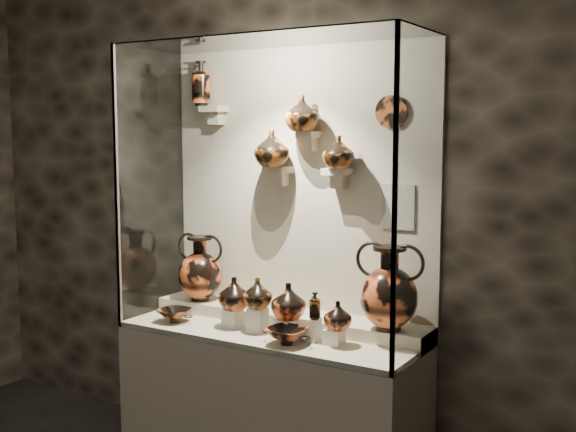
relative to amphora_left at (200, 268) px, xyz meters
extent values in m
cube|color=black|center=(0.59, 0.19, 0.50)|extent=(5.00, 0.02, 3.20)
cube|color=#BDB098|center=(0.59, -0.13, -0.70)|extent=(1.70, 0.60, 0.80)
cube|color=beige|center=(0.59, -0.13, -0.28)|extent=(1.68, 0.58, 0.03)
cube|color=beige|center=(0.59, 0.04, -0.25)|extent=(1.70, 0.25, 0.10)
cube|color=#BDB098|center=(0.59, 0.18, 0.50)|extent=(1.70, 0.03, 1.60)
cube|color=white|center=(0.59, -0.43, 0.50)|extent=(1.70, 0.01, 1.60)
cube|color=white|center=(-0.26, -0.13, 0.50)|extent=(0.01, 0.60, 1.60)
cube|color=white|center=(1.43, -0.13, 0.50)|extent=(0.01, 0.60, 1.60)
cube|color=white|center=(0.59, -0.13, 1.30)|extent=(1.70, 0.60, 0.01)
cube|color=gray|center=(-0.25, -0.42, 0.50)|extent=(0.02, 0.02, 1.60)
cube|color=gray|center=(1.43, -0.42, 0.50)|extent=(0.02, 0.02, 1.60)
cube|color=silver|center=(0.37, -0.18, -0.22)|extent=(0.09, 0.09, 0.10)
cube|color=silver|center=(0.54, -0.18, -0.20)|extent=(0.09, 0.09, 0.13)
cube|color=silver|center=(0.71, -0.18, -0.22)|extent=(0.09, 0.09, 0.09)
cube|color=silver|center=(0.87, -0.18, -0.21)|extent=(0.09, 0.09, 0.12)
cube|color=silver|center=(1.01, -0.18, -0.23)|extent=(0.09, 0.09, 0.08)
cube|color=#BDB098|center=(0.04, 0.11, 0.95)|extent=(0.14, 0.12, 0.04)
cube|color=#BDB098|center=(0.49, 0.11, 0.60)|extent=(0.14, 0.12, 0.04)
cube|color=#BDB098|center=(0.69, 0.11, 0.80)|extent=(0.10, 0.12, 0.04)
cube|color=#BDB098|center=(0.87, 0.11, 0.60)|extent=(0.14, 0.12, 0.04)
imported|color=#D25728|center=(0.38, -0.19, -0.08)|extent=(0.19, 0.19, 0.19)
imported|color=#9E501B|center=(0.54, -0.19, -0.05)|extent=(0.19, 0.19, 0.17)
imported|color=#D25728|center=(0.72, -0.17, -0.08)|extent=(0.25, 0.25, 0.20)
imported|color=#D25728|center=(1.03, -0.19, -0.11)|extent=(0.18, 0.18, 0.15)
imported|color=#9E501B|center=(0.48, 0.06, 0.72)|extent=(0.23, 0.23, 0.21)
imported|color=#9E501B|center=(0.67, 0.06, 0.92)|extent=(0.21, 0.21, 0.20)
imported|color=#9E501B|center=(0.89, 0.07, 0.71)|extent=(0.21, 0.21, 0.18)
cylinder|color=#94451D|center=(1.16, 0.16, 0.92)|extent=(0.17, 0.02, 0.17)
cube|color=beige|center=(1.20, 0.16, 0.42)|extent=(0.18, 0.01, 0.24)
camera|label=1|loc=(2.67, -3.39, 0.82)|focal=45.00mm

